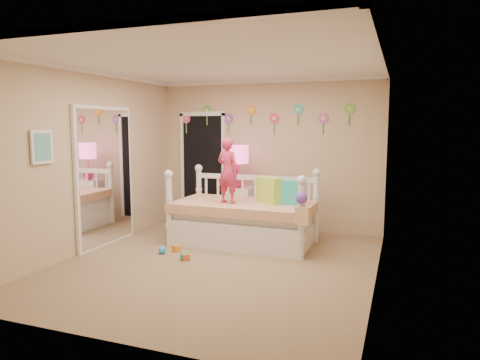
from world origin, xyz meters
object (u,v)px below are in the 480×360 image
at_px(daybed, 244,206).
at_px(child, 228,171).
at_px(table_lamp, 239,160).
at_px(nightstand, 239,209).

bearing_deg(daybed, child, -137.46).
distance_m(child, table_lamp, 0.91).
xyz_separation_m(daybed, table_lamp, (-0.35, 0.72, 0.66)).
bearing_deg(nightstand, child, -77.50).
bearing_deg(daybed, table_lamp, 116.35).
xyz_separation_m(child, table_lamp, (-0.16, 0.89, 0.10)).
height_order(daybed, child, child).
height_order(nightstand, table_lamp, table_lamp).
height_order(child, table_lamp, child).
xyz_separation_m(child, nightstand, (-0.16, 0.89, -0.76)).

